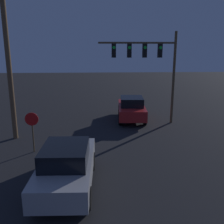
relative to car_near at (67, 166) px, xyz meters
name	(u,v)px	position (x,y,z in m)	size (l,w,h in m)	color
car_near	(67,166)	(0.00, 0.00, 0.00)	(2.05, 4.67, 1.74)	#99999E
car_far	(131,108)	(3.69, 9.33, 0.00)	(2.23, 4.73, 1.74)	#B21E1E
traffic_signal_mast	(151,60)	(4.79, 8.38, 3.53)	(5.27, 0.30, 6.30)	brown
stop_sign	(32,125)	(-2.10, 3.53, 0.55)	(0.66, 0.07, 2.07)	brown
utility_pole	(8,61)	(-3.69, 5.70, 3.62)	(1.40, 0.28, 8.74)	brown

